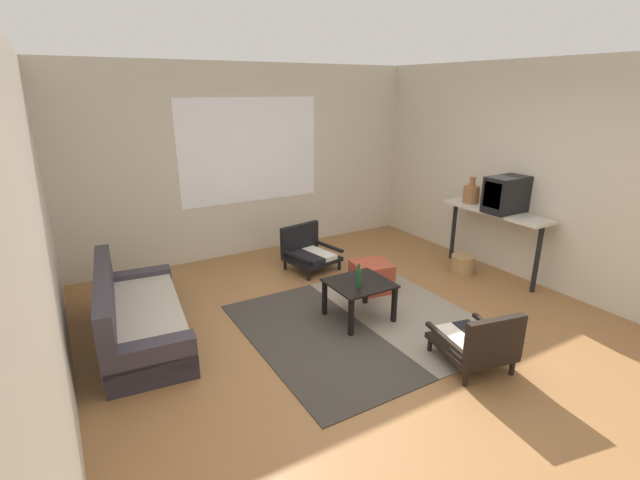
{
  "coord_description": "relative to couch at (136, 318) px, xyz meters",
  "views": [
    {
      "loc": [
        -2.45,
        -3.12,
        2.36
      ],
      "look_at": [
        -0.11,
        0.86,
        0.81
      ],
      "focal_mm": 25.39,
      "sensor_mm": 36.0,
      "label": 1
    }
  ],
  "objects": [
    {
      "name": "side_wall_left",
      "position": [
        -0.66,
        -0.9,
        1.13
      ],
      "size": [
        0.12,
        6.6,
        2.7
      ],
      "primitive_type": "cube",
      "color": "beige",
      "rests_on": "ground"
    },
    {
      "name": "coffee_table",
      "position": [
        2.11,
        -0.78,
        0.12
      ],
      "size": [
        0.63,
        0.59,
        0.42
      ],
      "color": "black",
      "rests_on": "ground"
    },
    {
      "name": "armchair_by_window",
      "position": [
        2.35,
        0.76,
        0.03
      ],
      "size": [
        0.73,
        0.7,
        0.59
      ],
      "color": "black",
      "rests_on": "ground"
    },
    {
      "name": "wicker_basket",
      "position": [
        4.04,
        -0.44,
        -0.1
      ],
      "size": [
        0.3,
        0.3,
        0.25
      ],
      "primitive_type": "cylinder",
      "color": "#9E7A4C",
      "rests_on": "ground"
    },
    {
      "name": "area_rug",
      "position": [
        2.08,
        -0.89,
        -0.22
      ],
      "size": [
        2.32,
        2.25,
        0.01
      ],
      "color": "#38332D",
      "rests_on": "ground"
    },
    {
      "name": "ground_plane",
      "position": [
        2.0,
        -1.2,
        -0.22
      ],
      "size": [
        7.8,
        7.8,
        0.0
      ],
      "primitive_type": "plane",
      "color": "olive"
    },
    {
      "name": "crt_television",
      "position": [
        4.33,
        -0.75,
        0.88
      ],
      "size": [
        0.53,
        0.32,
        0.45
      ],
      "color": "black",
      "rests_on": "console_shelf"
    },
    {
      "name": "armchair_striped_foreground",
      "position": [
        2.48,
        -2.04,
        0.03
      ],
      "size": [
        0.67,
        0.73,
        0.59
      ],
      "color": "black",
      "rests_on": "ground"
    },
    {
      "name": "console_shelf",
      "position": [
        4.33,
        -0.63,
        0.55
      ],
      "size": [
        0.4,
        1.45,
        0.88
      ],
      "color": "beige",
      "rests_on": "ground"
    },
    {
      "name": "far_wall_with_window",
      "position": [
        2.0,
        1.86,
        1.13
      ],
      "size": [
        5.6,
        0.13,
        2.7
      ],
      "color": "beige",
      "rests_on": "ground"
    },
    {
      "name": "side_wall_right",
      "position": [
        4.66,
        -0.9,
        1.13
      ],
      "size": [
        0.12,
        6.6,
        2.7
      ],
      "primitive_type": "cube",
      "color": "beige",
      "rests_on": "ground"
    },
    {
      "name": "couch",
      "position": [
        0.0,
        0.0,
        0.0
      ],
      "size": [
        0.93,
        1.91,
        0.72
      ],
      "color": "#38333D",
      "rests_on": "ground"
    },
    {
      "name": "glass_bottle",
      "position": [
        2.04,
        -0.86,
        0.3
      ],
      "size": [
        0.06,
        0.06,
        0.25
      ],
      "color": "#194723",
      "rests_on": "coffee_table"
    },
    {
      "name": "clay_vase",
      "position": [
        4.33,
        -0.21,
        0.78
      ],
      "size": [
        0.21,
        0.21,
        0.35
      ],
      "color": "#935B38",
      "rests_on": "console_shelf"
    },
    {
      "name": "ottoman_orange",
      "position": [
        2.65,
        -0.27,
        -0.04
      ],
      "size": [
        0.49,
        0.49,
        0.36
      ],
      "primitive_type": "cube",
      "rotation": [
        0.0,
        0.0,
        -0.16
      ],
      "color": "#993D28",
      "rests_on": "ground"
    }
  ]
}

